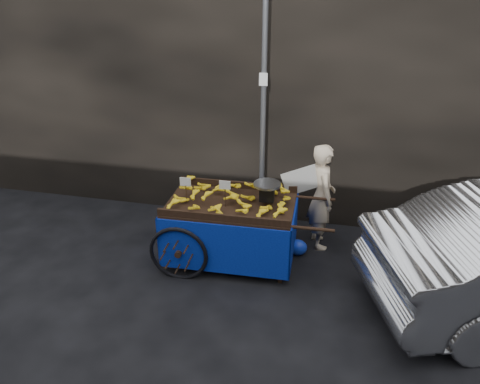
# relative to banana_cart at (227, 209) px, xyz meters

# --- Properties ---
(ground) EXTENTS (80.00, 80.00, 0.00)m
(ground) POSITION_rel_banana_cart_xyz_m (-0.00, -0.26, -0.81)
(ground) COLOR black
(ground) RESTS_ON ground
(building_wall) EXTENTS (13.50, 2.00, 5.00)m
(building_wall) POSITION_rel_banana_cart_xyz_m (0.39, 2.34, 1.69)
(building_wall) COLOR black
(building_wall) RESTS_ON ground
(street_pole) EXTENTS (0.12, 0.10, 4.00)m
(street_pole) POSITION_rel_banana_cart_xyz_m (0.30, 1.04, 1.19)
(street_pole) COLOR slate
(street_pole) RESTS_ON ground
(banana_cart) EXTENTS (2.46, 1.26, 1.32)m
(banana_cart) POSITION_rel_banana_cart_xyz_m (0.00, 0.00, 0.00)
(banana_cart) COLOR black
(banana_cart) RESTS_ON ground
(vendor) EXTENTS (0.88, 0.68, 1.61)m
(vendor) POSITION_rel_banana_cart_xyz_m (1.25, 0.68, -0.00)
(vendor) COLOR #BDAA8D
(vendor) RESTS_ON ground
(plastic_bag) EXTENTS (0.27, 0.22, 0.24)m
(plastic_bag) POSITION_rel_banana_cart_xyz_m (0.99, 0.31, -0.69)
(plastic_bag) COLOR #1734B3
(plastic_bag) RESTS_ON ground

